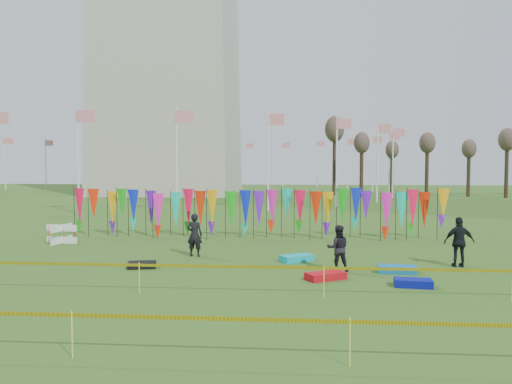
# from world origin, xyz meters

# --- Properties ---
(ground) EXTENTS (160.00, 160.00, 0.00)m
(ground) POSITION_xyz_m (0.00, 0.00, 0.00)
(ground) COLOR #305718
(ground) RESTS_ON ground
(flagpole_ring) EXTENTS (57.40, 56.16, 8.00)m
(flagpole_ring) POSITION_xyz_m (-14.00, 48.00, 4.00)
(flagpole_ring) COLOR silver
(flagpole_ring) RESTS_ON ground
(banner_row) EXTENTS (18.64, 0.64, 2.37)m
(banner_row) POSITION_xyz_m (0.28, 8.39, 1.49)
(banner_row) COLOR black
(banner_row) RESTS_ON ground
(caution_tape_near) EXTENTS (26.00, 0.02, 0.90)m
(caution_tape_near) POSITION_xyz_m (-0.22, -2.52, 0.78)
(caution_tape_near) COLOR #E3CE04
(caution_tape_near) RESTS_ON ground
(caution_tape_far) EXTENTS (26.00, 0.02, 0.90)m
(caution_tape_far) POSITION_xyz_m (-0.22, -7.21, 0.78)
(caution_tape_far) COLOR #E3CE04
(caution_tape_far) RESTS_ON ground
(box_kite) EXTENTS (0.82, 0.82, 0.91)m
(box_kite) POSITION_xyz_m (-8.61, 6.08, 0.45)
(box_kite) COLOR red
(box_kite) RESTS_ON ground
(person_left) EXTENTS (0.66, 0.51, 1.72)m
(person_left) POSITION_xyz_m (-1.82, 3.37, 0.86)
(person_left) COLOR black
(person_left) RESTS_ON ground
(person_mid) EXTENTS (0.78, 0.50, 1.58)m
(person_mid) POSITION_xyz_m (3.63, 1.00, 0.79)
(person_mid) COLOR black
(person_mid) RESTS_ON ground
(person_right) EXTENTS (1.06, 0.62, 1.79)m
(person_right) POSITION_xyz_m (8.00, 2.06, 0.89)
(person_right) COLOR black
(person_right) RESTS_ON ground
(kite_bag_turquoise) EXTENTS (1.35, 1.16, 0.24)m
(kite_bag_turquoise) POSITION_xyz_m (2.23, 2.62, 0.12)
(kite_bag_turquoise) COLOR #0DB7C5
(kite_bag_turquoise) RESTS_ON ground
(kite_bag_blue) EXTENTS (1.15, 0.69, 0.23)m
(kite_bag_blue) POSITION_xyz_m (5.69, -1.05, 0.11)
(kite_bag_blue) COLOR #091297
(kite_bag_blue) RESTS_ON ground
(kite_bag_red) EXTENTS (1.38, 1.14, 0.23)m
(kite_bag_red) POSITION_xyz_m (3.14, -0.31, 0.12)
(kite_bag_red) COLOR red
(kite_bag_red) RESTS_ON ground
(kite_bag_black) EXTENTS (1.06, 0.76, 0.22)m
(kite_bag_black) POSITION_xyz_m (-3.22, 0.97, 0.11)
(kite_bag_black) COLOR black
(kite_bag_black) RESTS_ON ground
(kite_bag_teal) EXTENTS (1.31, 0.73, 0.24)m
(kite_bag_teal) POSITION_xyz_m (5.59, 0.88, 0.12)
(kite_bag_teal) COLOR #0C6CAF
(kite_bag_teal) RESTS_ON ground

